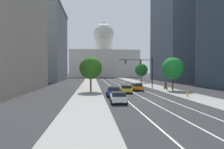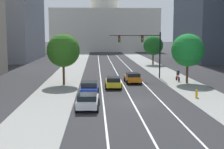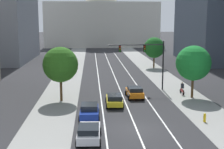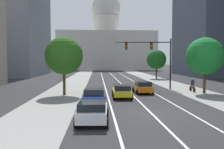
# 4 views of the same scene
# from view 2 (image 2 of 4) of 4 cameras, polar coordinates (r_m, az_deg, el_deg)

# --- Properties ---
(ground_plane) EXTENTS (400.00, 400.00, 0.00)m
(ground_plane) POSITION_cam_2_polar(r_m,az_deg,el_deg) (70.31, -0.04, 1.98)
(ground_plane) COLOR #2B2B2D
(sidewalk_left) EXTENTS (5.04, 130.00, 0.01)m
(sidewalk_left) POSITION_cam_2_polar(r_m,az_deg,el_deg) (65.41, -7.16, 1.51)
(sidewalk_left) COLOR gray
(sidewalk_left) RESTS_ON ground
(sidewalk_right) EXTENTS (5.04, 130.00, 0.01)m
(sidewalk_right) POSITION_cam_2_polar(r_m,az_deg,el_deg) (66.33, 7.44, 1.59)
(sidewalk_right) COLOR gray
(sidewalk_right) RESTS_ON ground
(lane_stripe_left) EXTENTS (0.16, 90.00, 0.01)m
(lane_stripe_left) POSITION_cam_2_polar(r_m,az_deg,el_deg) (55.30, -2.26, 0.48)
(lane_stripe_left) COLOR white
(lane_stripe_left) RESTS_ON ground
(lane_stripe_center) EXTENTS (0.16, 90.00, 0.01)m
(lane_stripe_center) POSITION_cam_2_polar(r_m,az_deg,el_deg) (55.42, 0.77, 0.50)
(lane_stripe_center) COLOR white
(lane_stripe_center) RESTS_ON ground
(lane_stripe_right) EXTENTS (0.16, 90.00, 0.01)m
(lane_stripe_right) POSITION_cam_2_polar(r_m,az_deg,el_deg) (55.69, 3.78, 0.52)
(lane_stripe_right) COLOR white
(lane_stripe_right) RESTS_ON ground
(office_tower_far_left) EXTENTS (15.76, 27.67, 29.23)m
(office_tower_far_left) POSITION_cam_2_polar(r_m,az_deg,el_deg) (86.36, -19.09, 12.34)
(office_tower_far_left) COLOR gray
(office_tower_far_left) RESTS_ON ground
(capitol_building) EXTENTS (41.91, 25.53, 35.38)m
(capitol_building) POSITION_cam_2_polar(r_m,az_deg,el_deg) (128.82, -1.42, 9.38)
(capitol_building) COLOR beige
(capitol_building) RESTS_ON ground
(car_white) EXTENTS (2.19, 4.24, 1.44)m
(car_white) POSITION_cam_2_polar(r_m,az_deg,el_deg) (28.06, -4.52, -4.85)
(car_white) COLOR silver
(car_white) RESTS_ON ground
(car_blue) EXTENTS (2.15, 4.05, 1.52)m
(car_blue) POSITION_cam_2_polar(r_m,az_deg,el_deg) (34.23, -4.24, -2.55)
(car_blue) COLOR #1E389E
(car_blue) RESTS_ON ground
(car_orange) EXTENTS (2.19, 4.08, 1.45)m
(car_orange) POSITION_cam_2_polar(r_m,az_deg,el_deg) (42.81, 3.86, -0.56)
(car_orange) COLOR orange
(car_orange) RESTS_ON ground
(car_yellow) EXTENTS (2.14, 4.41, 1.42)m
(car_yellow) POSITION_cam_2_polar(r_m,az_deg,el_deg) (38.86, 0.22, -1.38)
(car_yellow) COLOR yellow
(car_yellow) RESTS_ON ground
(traffic_signal_mast) EXTENTS (7.91, 0.39, 7.09)m
(traffic_signal_mast) POSITION_cam_2_polar(r_m,az_deg,el_deg) (47.10, 6.02, 5.42)
(traffic_signal_mast) COLOR black
(traffic_signal_mast) RESTS_ON ground
(fire_hydrant) EXTENTS (0.26, 0.35, 0.91)m
(fire_hydrant) POSITION_cam_2_polar(r_m,az_deg,el_deg) (34.01, 15.43, -3.44)
(fire_hydrant) COLOR yellow
(fire_hydrant) RESTS_ON ground
(cyclist) EXTENTS (0.38, 1.70, 1.72)m
(cyclist) POSITION_cam_2_polar(r_m,az_deg,el_deg) (45.45, 12.12, -0.14)
(cyclist) COLOR black
(cyclist) RESTS_ON ground
(street_tree_mid_right) EXTENTS (4.53, 4.53, 6.83)m
(street_tree_mid_right) POSITION_cam_2_polar(r_m,az_deg,el_deg) (43.59, 13.88, 4.39)
(street_tree_mid_right) COLOR #51381E
(street_tree_mid_right) RESTS_ON ground
(street_tree_near_left) EXTENTS (4.40, 4.40, 6.81)m
(street_tree_near_left) POSITION_cam_2_polar(r_m,az_deg,el_deg) (41.38, -9.03, 4.41)
(street_tree_near_left) COLOR #51381E
(street_tree_near_left) RESTS_ON ground
(street_tree_near_right) EXTENTS (4.35, 4.35, 6.47)m
(street_tree_near_right) POSITION_cam_2_polar(r_m,az_deg,el_deg) (68.99, 7.66, 5.37)
(street_tree_near_right) COLOR #51381E
(street_tree_near_right) RESTS_ON ground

